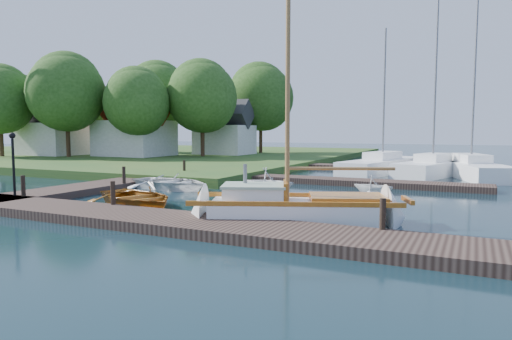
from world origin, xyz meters
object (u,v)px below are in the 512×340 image
at_px(tender_b, 268,179).
at_px(house_a, 135,129).
at_px(mooring_post_1, 113,193).
at_px(mooring_post_3, 383,214).
at_px(tender_a, 170,180).
at_px(mooring_post_5, 184,167).
at_px(tree_0, 0,99).
at_px(tree_3, 202,97).
at_px(tree_1, 67,92).
at_px(dinghy, 136,195).
at_px(tree_2, 137,102).
at_px(mooring_post_4, 124,175).
at_px(tree_6, 16,103).
at_px(sailboat, 299,212).
at_px(marina_boat_2, 433,167).
at_px(house_b, 54,131).
at_px(tender_d, 373,183).
at_px(lamp_post, 13,155).
at_px(tree_4, 158,96).
at_px(tree_7, 261,97).
at_px(marina_boat_3, 471,168).
at_px(house_c, 225,133).
at_px(mooring_post_2, 228,202).
at_px(marina_boat_1, 383,164).
at_px(tree_5, 87,106).
at_px(mooring_post_0, 23,186).

relative_size(tender_b, house_a, 0.38).
relative_size(mooring_post_1, mooring_post_3, 1.00).
bearing_deg(tender_b, tender_a, 98.43).
xyz_separation_m(mooring_post_5, tender_a, (1.96, -3.99, -0.27)).
height_order(tender_a, tree_0, tree_0).
height_order(tender_b, tree_3, tree_3).
bearing_deg(tree_1, dinghy, -36.88).
relative_size(house_a, tree_2, 0.81).
bearing_deg(mooring_post_4, tree_3, 111.19).
bearing_deg(mooring_post_5, tree_6, 159.14).
bearing_deg(tree_2, sailboat, -40.04).
bearing_deg(marina_boat_2, house_b, 107.09).
xyz_separation_m(tender_d, house_b, (-32.04, 10.44, 2.29)).
bearing_deg(lamp_post, tender_a, 63.79).
relative_size(lamp_post, dinghy, 0.59).
relative_size(mooring_post_4, tender_a, 0.19).
bearing_deg(tree_4, tree_6, -156.80).
bearing_deg(tree_6, tree_3, 5.19).
distance_m(tender_a, tree_7, 26.63).
xyz_separation_m(marina_boat_2, marina_boat_3, (2.13, 0.38, -0.01)).
bearing_deg(mooring_post_1, tree_6, 147.47).
relative_size(house_c, tree_4, 0.55).
bearing_deg(house_a, tree_1, -135.34).
xyz_separation_m(mooring_post_1, mooring_post_2, (4.50, 0.00, 0.00)).
distance_m(mooring_post_2, tree_4, 36.28).
xyz_separation_m(house_c, tree_1, (-10.00, -9.95, 3.51)).
bearing_deg(marina_boat_2, mooring_post_4, 154.49).
relative_size(dinghy, marina_boat_1, 0.43).
bearing_deg(house_a, mooring_post_1, -51.01).
bearing_deg(mooring_post_2, mooring_post_4, 149.53).
height_order(sailboat, tree_5, sailboat).
bearing_deg(tree_3, house_b, -163.87).
relative_size(mooring_post_2, tree_2, 0.10).
bearing_deg(dinghy, lamp_post, 130.69).
bearing_deg(tree_0, mooring_post_2, -25.54).
distance_m(tender_a, marina_boat_1, 15.20).
bearing_deg(tree_3, sailboat, -51.69).
height_order(mooring_post_1, tree_5, tree_5).
bearing_deg(tree_7, tree_4, -158.20).
xyz_separation_m(house_c, tree_0, (-16.00, -11.95, 2.95)).
distance_m(mooring_post_5, marina_boat_1, 13.23).
distance_m(marina_boat_3, tree_5, 38.71).
xyz_separation_m(sailboat, tree_1, (-27.31, 15.91, 5.75)).
bearing_deg(tender_b, tree_3, 39.49).
bearing_deg(house_a, lamp_post, -60.26).
distance_m(mooring_post_5, sailboat, 13.60).
xyz_separation_m(mooring_post_0, tree_7, (-4.50, 31.05, 5.50)).
bearing_deg(mooring_post_2, tender_a, 137.46).
relative_size(sailboat, tree_0, 1.19).
xyz_separation_m(mooring_post_1, tree_3, (-11.00, 23.05, 5.11)).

